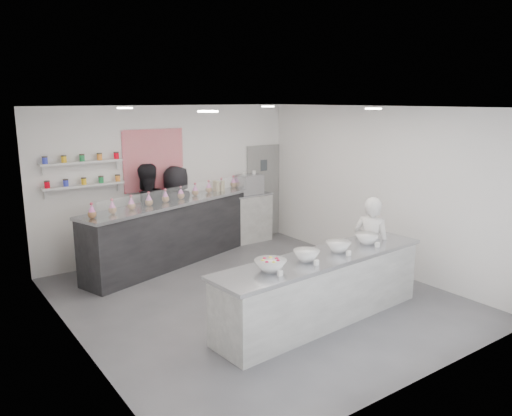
{
  "coord_description": "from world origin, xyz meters",
  "views": [
    {
      "loc": [
        -4.34,
        -6.1,
        3.12
      ],
      "look_at": [
        0.27,
        0.4,
        1.37
      ],
      "focal_mm": 35.0,
      "sensor_mm": 36.0,
      "label": 1
    }
  ],
  "objects_px": {
    "prep_counter": "(322,288)",
    "espresso_machine": "(249,185)",
    "back_bar": "(175,232)",
    "staff_right": "(177,212)",
    "espresso_ledge": "(241,219)",
    "staff_left": "(146,215)",
    "woman_prep": "(371,247)"
  },
  "relations": [
    {
      "from": "prep_counter",
      "to": "espresso_ledge",
      "type": "bearing_deg",
      "value": 68.54
    },
    {
      "from": "prep_counter",
      "to": "espresso_machine",
      "type": "bearing_deg",
      "value": 65.54
    },
    {
      "from": "staff_left",
      "to": "woman_prep",
      "type": "bearing_deg",
      "value": 118.5
    },
    {
      "from": "staff_left",
      "to": "staff_right",
      "type": "bearing_deg",
      "value": 175.86
    },
    {
      "from": "espresso_ledge",
      "to": "woman_prep",
      "type": "distance_m",
      "value": 3.72
    },
    {
      "from": "espresso_ledge",
      "to": "staff_left",
      "type": "relative_size",
      "value": 0.74
    },
    {
      "from": "woman_prep",
      "to": "staff_left",
      "type": "height_order",
      "value": "staff_left"
    },
    {
      "from": "back_bar",
      "to": "espresso_machine",
      "type": "height_order",
      "value": "espresso_machine"
    },
    {
      "from": "back_bar",
      "to": "prep_counter",
      "type": "bearing_deg",
      "value": -99.11
    },
    {
      "from": "prep_counter",
      "to": "woman_prep",
      "type": "bearing_deg",
      "value": 7.4
    },
    {
      "from": "staff_left",
      "to": "staff_right",
      "type": "distance_m",
      "value": 0.64
    },
    {
      "from": "espresso_ledge",
      "to": "espresso_machine",
      "type": "height_order",
      "value": "espresso_machine"
    },
    {
      "from": "back_bar",
      "to": "staff_left",
      "type": "bearing_deg",
      "value": 133.37
    },
    {
      "from": "prep_counter",
      "to": "espresso_machine",
      "type": "xyz_separation_m",
      "value": [
        1.48,
        3.97,
        0.8
      ]
    },
    {
      "from": "espresso_ledge",
      "to": "woman_prep",
      "type": "xyz_separation_m",
      "value": [
        0.04,
        -3.71,
        0.28
      ]
    },
    {
      "from": "espresso_ledge",
      "to": "staff_left",
      "type": "xyz_separation_m",
      "value": [
        -2.25,
        -0.14,
        0.43
      ]
    },
    {
      "from": "espresso_ledge",
      "to": "staff_right",
      "type": "bearing_deg",
      "value": -174.87
    },
    {
      "from": "woman_prep",
      "to": "espresso_ledge",
      "type": "bearing_deg",
      "value": -22.33
    },
    {
      "from": "espresso_machine",
      "to": "staff_right",
      "type": "distance_m",
      "value": 1.88
    },
    {
      "from": "espresso_machine",
      "to": "staff_left",
      "type": "relative_size",
      "value": 0.28
    },
    {
      "from": "woman_prep",
      "to": "staff_right",
      "type": "height_order",
      "value": "staff_right"
    },
    {
      "from": "staff_left",
      "to": "staff_right",
      "type": "xyz_separation_m",
      "value": [
        0.64,
        0.0,
        -0.04
      ]
    },
    {
      "from": "woman_prep",
      "to": "staff_right",
      "type": "distance_m",
      "value": 3.93
    },
    {
      "from": "back_bar",
      "to": "staff_right",
      "type": "relative_size",
      "value": 2.14
    },
    {
      "from": "back_bar",
      "to": "staff_right",
      "type": "height_order",
      "value": "staff_right"
    },
    {
      "from": "woman_prep",
      "to": "staff_right",
      "type": "relative_size",
      "value": 0.88
    },
    {
      "from": "espresso_ledge",
      "to": "espresso_machine",
      "type": "relative_size",
      "value": 2.67
    },
    {
      "from": "staff_right",
      "to": "espresso_machine",
      "type": "bearing_deg",
      "value": 176.86
    },
    {
      "from": "espresso_ledge",
      "to": "staff_left",
      "type": "height_order",
      "value": "staff_left"
    },
    {
      "from": "espresso_ledge",
      "to": "espresso_machine",
      "type": "bearing_deg",
      "value": 0.0
    },
    {
      "from": "prep_counter",
      "to": "staff_left",
      "type": "xyz_separation_m",
      "value": [
        -0.99,
        3.82,
        0.49
      ]
    },
    {
      "from": "espresso_ledge",
      "to": "woman_prep",
      "type": "relative_size",
      "value": 0.89
    }
  ]
}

